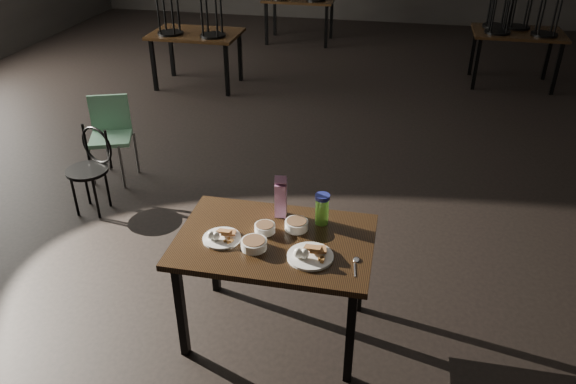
% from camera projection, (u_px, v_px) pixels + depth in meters
% --- Properties ---
extents(main_table, '(1.20, 0.80, 0.75)m').
position_uv_depth(main_table, '(275.00, 249.00, 3.45)').
color(main_table, black).
rests_on(main_table, ground).
extents(plate_left, '(0.23, 0.23, 0.08)m').
position_uv_depth(plate_left, '(221.00, 237.00, 3.40)').
color(plate_left, white).
rests_on(plate_left, main_table).
extents(plate_right, '(0.27, 0.27, 0.09)m').
position_uv_depth(plate_right, '(310.00, 254.00, 3.24)').
color(plate_right, white).
rests_on(plate_right, main_table).
extents(bowl_near, '(0.13, 0.13, 0.05)m').
position_uv_depth(bowl_near, '(265.00, 228.00, 3.47)').
color(bowl_near, white).
rests_on(bowl_near, main_table).
extents(bowl_far, '(0.15, 0.15, 0.06)m').
position_uv_depth(bowl_far, '(297.00, 225.00, 3.49)').
color(bowl_far, white).
rests_on(bowl_far, main_table).
extents(bowl_big, '(0.16, 0.16, 0.05)m').
position_uv_depth(bowl_big, '(254.00, 244.00, 3.32)').
color(bowl_big, white).
rests_on(bowl_big, main_table).
extents(juice_carton, '(0.08, 0.08, 0.29)m').
position_uv_depth(juice_carton, '(281.00, 197.00, 3.58)').
color(juice_carton, '#841867').
rests_on(juice_carton, main_table).
extents(water_bottle, '(0.10, 0.10, 0.21)m').
position_uv_depth(water_bottle, '(322.00, 209.00, 3.51)').
color(water_bottle, '#7BEE46').
rests_on(water_bottle, main_table).
extents(spoon, '(0.04, 0.18, 0.01)m').
position_uv_depth(spoon, '(356.00, 261.00, 3.21)').
color(spoon, silver).
rests_on(spoon, main_table).
extents(bentwood_chair, '(0.40, 0.39, 0.77)m').
position_uv_depth(bentwood_chair, '(91.00, 163.00, 4.92)').
color(bentwood_chair, black).
rests_on(bentwood_chair, ground).
extents(school_chair, '(0.49, 0.49, 0.82)m').
position_uv_depth(school_chair, '(111.00, 130.00, 5.44)').
color(school_chair, '#7DC397').
rests_on(school_chair, ground).
extents(bg_table_left, '(1.20, 0.80, 1.48)m').
position_uv_depth(bg_table_left, '(195.00, 33.00, 7.59)').
color(bg_table_left, black).
rests_on(bg_table_left, ground).
extents(bg_table_right, '(1.20, 0.80, 1.48)m').
position_uv_depth(bg_table_right, '(517.00, 27.00, 7.66)').
color(bg_table_right, black).
rests_on(bg_table_right, ground).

